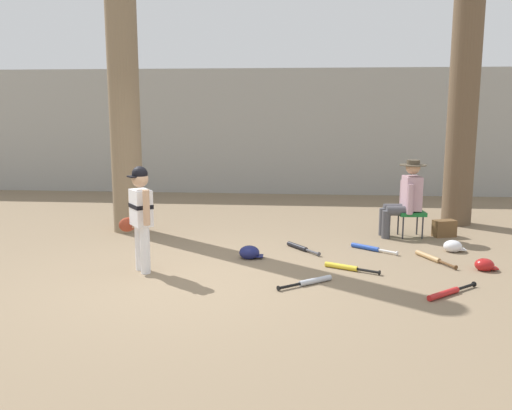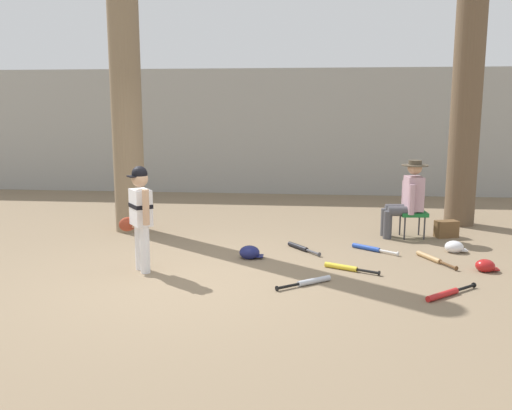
# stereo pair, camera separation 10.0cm
# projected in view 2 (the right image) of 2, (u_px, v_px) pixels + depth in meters

# --- Properties ---
(ground_plane) EXTENTS (60.00, 60.00, 0.00)m
(ground_plane) POSITION_uv_depth(u_px,v_px,m) (186.00, 281.00, 6.51)
(ground_plane) COLOR #7F6B51
(concrete_back_wall) EXTENTS (18.00, 0.36, 2.85)m
(concrete_back_wall) POSITION_uv_depth(u_px,v_px,m) (251.00, 132.00, 12.94)
(concrete_back_wall) COLOR #9E9E99
(concrete_back_wall) RESTS_ON ground
(tree_near_player) EXTENTS (0.71, 0.71, 5.98)m
(tree_near_player) POSITION_uv_depth(u_px,v_px,m) (125.00, 66.00, 8.71)
(tree_near_player) COLOR #7F6B51
(tree_near_player) RESTS_ON ground
(tree_behind_spectator) EXTENTS (0.79, 0.79, 4.87)m
(tree_behind_spectator) POSITION_uv_depth(u_px,v_px,m) (466.00, 105.00, 9.28)
(tree_behind_spectator) COLOR brown
(tree_behind_spectator) RESTS_ON ground
(young_ballplayer) EXTENTS (0.53, 0.50, 1.31)m
(young_ballplayer) POSITION_uv_depth(u_px,v_px,m) (140.00, 212.00, 6.79)
(young_ballplayer) COLOR white
(young_ballplayer) RESTS_ON ground
(folding_stool) EXTENTS (0.43, 0.43, 0.41)m
(folding_stool) POSITION_uv_depth(u_px,v_px,m) (413.00, 214.00, 8.62)
(folding_stool) COLOR #196B2D
(folding_stool) RESTS_ON ground
(seated_spectator) EXTENTS (0.67, 0.54, 1.20)m
(seated_spectator) POSITION_uv_depth(u_px,v_px,m) (407.00, 197.00, 8.57)
(seated_spectator) COLOR #47474C
(seated_spectator) RESTS_ON ground
(handbag_beside_stool) EXTENTS (0.38, 0.28, 0.26)m
(handbag_beside_stool) POSITION_uv_depth(u_px,v_px,m) (446.00, 229.00, 8.66)
(handbag_beside_stool) COLOR brown
(handbag_beside_stool) RESTS_ON ground
(bat_red_barrel) EXTENTS (0.65, 0.59, 0.07)m
(bat_red_barrel) POSITION_uv_depth(u_px,v_px,m) (446.00, 294.00, 5.97)
(bat_red_barrel) COLOR red
(bat_red_barrel) RESTS_ON ground
(bat_black_composite) EXTENTS (0.48, 0.60, 0.07)m
(bat_black_composite) POSITION_uv_depth(u_px,v_px,m) (300.00, 247.00, 7.92)
(bat_black_composite) COLOR black
(bat_black_composite) RESTS_ON ground
(bat_wood_tan) EXTENTS (0.40, 0.74, 0.07)m
(bat_wood_tan) POSITION_uv_depth(u_px,v_px,m) (432.00, 258.00, 7.36)
(bat_wood_tan) COLOR tan
(bat_wood_tan) RESTS_ON ground
(bat_aluminum_silver) EXTENTS (0.63, 0.50, 0.07)m
(bat_aluminum_silver) POSITION_uv_depth(u_px,v_px,m) (310.00, 282.00, 6.38)
(bat_aluminum_silver) COLOR #B7BCC6
(bat_aluminum_silver) RESTS_ON ground
(bat_yellow_trainer) EXTENTS (0.67, 0.38, 0.07)m
(bat_yellow_trainer) POSITION_uv_depth(u_px,v_px,m) (345.00, 268.00, 6.94)
(bat_yellow_trainer) COLOR yellow
(bat_yellow_trainer) RESTS_ON ground
(bat_blue_youth) EXTENTS (0.62, 0.48, 0.07)m
(bat_blue_youth) POSITION_uv_depth(u_px,v_px,m) (370.00, 248.00, 7.87)
(bat_blue_youth) COLOR #2347AD
(bat_blue_youth) RESTS_ON ground
(batting_helmet_white) EXTENTS (0.30, 0.23, 0.17)m
(batting_helmet_white) POSITION_uv_depth(u_px,v_px,m) (454.00, 247.00, 7.78)
(batting_helmet_white) COLOR silver
(batting_helmet_white) RESTS_ON ground
(batting_helmet_red) EXTENTS (0.28, 0.21, 0.16)m
(batting_helmet_red) POSITION_uv_depth(u_px,v_px,m) (485.00, 266.00, 6.88)
(batting_helmet_red) COLOR #A81919
(batting_helmet_red) RESTS_ON ground
(batting_helmet_navy) EXTENTS (0.32, 0.25, 0.19)m
(batting_helmet_navy) POSITION_uv_depth(u_px,v_px,m) (250.00, 252.00, 7.47)
(batting_helmet_navy) COLOR navy
(batting_helmet_navy) RESTS_ON ground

